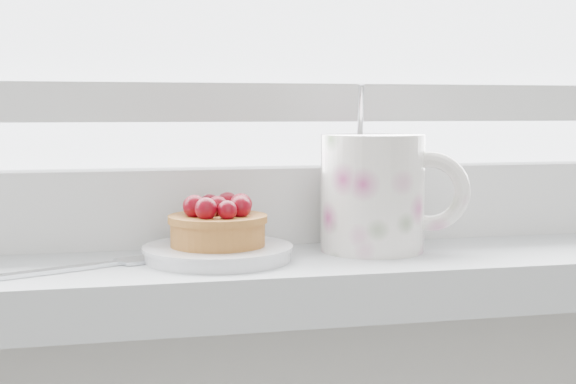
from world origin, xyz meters
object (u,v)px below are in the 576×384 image
object	(u,v)px
saucer	(218,253)
raspberry_tart	(218,223)
floral_mug	(376,190)
fork	(75,268)

from	to	relation	value
saucer	raspberry_tart	world-z (taller)	raspberry_tart
saucer	floral_mug	size ratio (longest dim) A/B	0.85
saucer	raspberry_tart	bearing A→B (deg)	-33.91
saucer	fork	xyz separation A→B (m)	(-0.11, -0.02, -0.00)
fork	raspberry_tart	bearing A→B (deg)	8.89
saucer	raspberry_tart	size ratio (longest dim) A/B	1.52
fork	floral_mug	bearing A→B (deg)	6.84
saucer	floral_mug	distance (m)	0.15
raspberry_tart	floral_mug	size ratio (longest dim) A/B	0.56
raspberry_tart	fork	bearing A→B (deg)	-171.11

